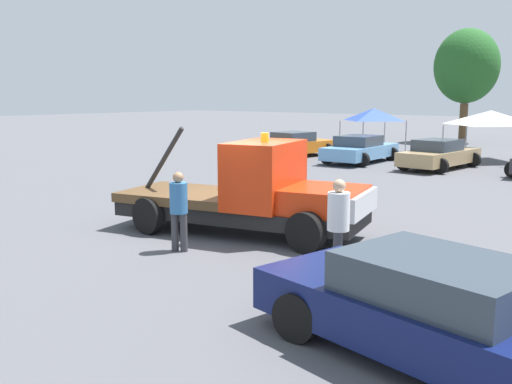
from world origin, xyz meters
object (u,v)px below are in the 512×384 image
at_px(tree_left, 467,66).
at_px(canopy_tent_blue, 374,115).
at_px(tow_truck, 254,195).
at_px(parked_car_orange, 295,145).
at_px(foreground_car, 453,317).
at_px(canopy_tent_white, 491,118).
at_px(person_near_truck, 338,221).
at_px(person_at_hood, 179,206).
at_px(parked_car_tan, 439,155).
at_px(parked_car_skyblue, 360,149).

bearing_deg(tree_left, canopy_tent_blue, -100.33).
xyz_separation_m(tow_truck, parked_car_orange, (-9.17, 14.95, -0.30)).
relative_size(tow_truck, foreground_car, 1.13).
xyz_separation_m(tow_truck, canopy_tent_white, (-0.39, 19.30, 1.22)).
distance_m(person_near_truck, person_at_hood, 3.57).
bearing_deg(person_near_truck, foreground_car, -69.81).
distance_m(person_near_truck, parked_car_orange, 20.65).
relative_size(parked_car_tan, canopy_tent_white, 1.39).
bearing_deg(foreground_car, canopy_tent_blue, 130.27).
distance_m(tow_truck, canopy_tent_white, 19.35).
bearing_deg(canopy_tent_white, parked_car_skyblue, -135.67).
distance_m(parked_car_orange, tree_left, 16.13).
distance_m(parked_car_tan, tree_left, 16.44).
relative_size(canopy_tent_blue, canopy_tent_white, 0.82).
height_order(foreground_car, person_at_hood, person_at_hood).
height_order(person_at_hood, parked_car_tan, person_at_hood).
bearing_deg(parked_car_orange, canopy_tent_white, -55.29).
bearing_deg(person_at_hood, tree_left, -10.99).
height_order(person_near_truck, parked_car_tan, person_near_truck).
relative_size(parked_car_tan, canopy_tent_blue, 1.70).
bearing_deg(person_at_hood, person_near_truck, -100.79).
bearing_deg(parked_car_orange, parked_car_tan, -83.46).
height_order(parked_car_skyblue, parked_car_tan, same).
bearing_deg(foreground_car, tow_truck, 159.43).
bearing_deg(tree_left, person_near_truck, -74.78).
distance_m(person_at_hood, parked_car_tan, 16.87).
xyz_separation_m(parked_car_tan, canopy_tent_blue, (-5.99, 5.29, 1.51)).
relative_size(person_near_truck, parked_car_tan, 0.37).
relative_size(parked_car_skyblue, canopy_tent_blue, 1.71).
xyz_separation_m(person_near_truck, parked_car_skyblue, (-8.35, 16.25, -0.39)).
relative_size(canopy_tent_white, tree_left, 0.45).
distance_m(person_at_hood, parked_car_skyblue, 17.50).
relative_size(parked_car_tan, tree_left, 0.63).
distance_m(parked_car_skyblue, tree_left, 15.93).
xyz_separation_m(parked_car_tan, tree_left, (-4.18, 15.23, 4.57)).
distance_m(tow_truck, parked_car_orange, 17.53).
bearing_deg(canopy_tent_blue, parked_car_tan, -41.45).
bearing_deg(canopy_tent_white, foreground_car, -74.28).
bearing_deg(foreground_car, parked_car_skyblue, 132.44).
distance_m(canopy_tent_blue, tree_left, 10.55).
height_order(tow_truck, foreground_car, tow_truck).
bearing_deg(canopy_tent_blue, person_at_hood, -72.79).
distance_m(parked_car_orange, parked_car_skyblue, 4.04).
height_order(person_at_hood, tree_left, tree_left).
xyz_separation_m(person_at_hood, canopy_tent_blue, (-6.86, 22.13, 1.18)).
bearing_deg(parked_car_tan, tow_truck, -170.02).
distance_m(foreground_car, parked_car_skyblue, 21.59).
xyz_separation_m(person_near_truck, parked_car_orange, (-12.38, 16.52, -0.39)).
xyz_separation_m(foreground_car, person_at_hood, (-6.41, 1.62, 0.33)).
xyz_separation_m(person_at_hood, canopy_tent_white, (-0.09, 21.44, 1.18)).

